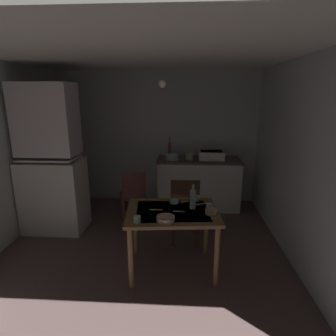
{
  "coord_description": "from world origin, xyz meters",
  "views": [
    {
      "loc": [
        0.54,
        -3.33,
        2.03
      ],
      "look_at": [
        0.33,
        0.17,
        1.09
      ],
      "focal_mm": 29.39,
      "sensor_mm": 36.0,
      "label": 1
    }
  ],
  "objects_px": {
    "serving_bowl_wide": "(174,201)",
    "glass_bottle": "(193,199)",
    "dining_table": "(172,219)",
    "chair_far_side": "(185,210)",
    "hutch_cabinet": "(51,165)",
    "mug_tall": "(197,198)",
    "mixing_bowl_counter": "(172,157)",
    "chair_by_counter": "(133,195)",
    "hand_pump": "(169,149)",
    "sink_basin": "(211,155)"
  },
  "relations": [
    {
      "from": "hand_pump",
      "to": "mug_tall",
      "type": "distance_m",
      "value": 1.73
    },
    {
      "from": "dining_table",
      "to": "glass_bottle",
      "type": "bearing_deg",
      "value": 20.1
    },
    {
      "from": "mixing_bowl_counter",
      "to": "serving_bowl_wide",
      "type": "height_order",
      "value": "mixing_bowl_counter"
    },
    {
      "from": "hutch_cabinet",
      "to": "glass_bottle",
      "type": "distance_m",
      "value": 2.23
    },
    {
      "from": "mixing_bowl_counter",
      "to": "chair_by_counter",
      "type": "height_order",
      "value": "mixing_bowl_counter"
    },
    {
      "from": "mixing_bowl_counter",
      "to": "serving_bowl_wide",
      "type": "distance_m",
      "value": 1.65
    },
    {
      "from": "sink_basin",
      "to": "dining_table",
      "type": "distance_m",
      "value": 2.04
    },
    {
      "from": "hand_pump",
      "to": "mug_tall",
      "type": "relative_size",
      "value": 6.09
    },
    {
      "from": "sink_basin",
      "to": "glass_bottle",
      "type": "distance_m",
      "value": 1.88
    },
    {
      "from": "hand_pump",
      "to": "mug_tall",
      "type": "xyz_separation_m",
      "value": [
        0.44,
        -1.65,
        -0.3
      ]
    },
    {
      "from": "hand_pump",
      "to": "mixing_bowl_counter",
      "type": "height_order",
      "value": "hand_pump"
    },
    {
      "from": "hutch_cabinet",
      "to": "hand_pump",
      "type": "relative_size",
      "value": 5.62
    },
    {
      "from": "hutch_cabinet",
      "to": "mug_tall",
      "type": "relative_size",
      "value": 34.21
    },
    {
      "from": "sink_basin",
      "to": "hand_pump",
      "type": "distance_m",
      "value": 0.75
    },
    {
      "from": "dining_table",
      "to": "hand_pump",
      "type": "bearing_deg",
      "value": 94.12
    },
    {
      "from": "hutch_cabinet",
      "to": "mug_tall",
      "type": "xyz_separation_m",
      "value": [
        2.13,
        -0.6,
        -0.25
      ]
    },
    {
      "from": "glass_bottle",
      "to": "chair_far_side",
      "type": "bearing_deg",
      "value": 99.37
    },
    {
      "from": "mug_tall",
      "to": "glass_bottle",
      "type": "xyz_separation_m",
      "value": [
        -0.07,
        -0.23,
        0.09
      ]
    },
    {
      "from": "mixing_bowl_counter",
      "to": "hand_pump",
      "type": "bearing_deg",
      "value": 117.74
    },
    {
      "from": "glass_bottle",
      "to": "mixing_bowl_counter",
      "type": "bearing_deg",
      "value": 100.25
    },
    {
      "from": "serving_bowl_wide",
      "to": "glass_bottle",
      "type": "bearing_deg",
      "value": -34.04
    },
    {
      "from": "mixing_bowl_counter",
      "to": "mug_tall",
      "type": "distance_m",
      "value": 1.61
    },
    {
      "from": "mixing_bowl_counter",
      "to": "glass_bottle",
      "type": "height_order",
      "value": "glass_bottle"
    },
    {
      "from": "dining_table",
      "to": "mixing_bowl_counter",
      "type": "bearing_deg",
      "value": 92.8
    },
    {
      "from": "mug_tall",
      "to": "glass_bottle",
      "type": "bearing_deg",
      "value": -105.55
    },
    {
      "from": "sink_basin",
      "to": "chair_far_side",
      "type": "xyz_separation_m",
      "value": [
        -0.46,
        -1.31,
        -0.49
      ]
    },
    {
      "from": "dining_table",
      "to": "chair_far_side",
      "type": "xyz_separation_m",
      "value": [
        0.14,
        0.61,
        -0.15
      ]
    },
    {
      "from": "chair_far_side",
      "to": "mug_tall",
      "type": "bearing_deg",
      "value": -62.65
    },
    {
      "from": "hand_pump",
      "to": "dining_table",
      "type": "relative_size",
      "value": 0.35
    },
    {
      "from": "chair_far_side",
      "to": "mug_tall",
      "type": "relative_size",
      "value": 14.91
    },
    {
      "from": "serving_bowl_wide",
      "to": "glass_bottle",
      "type": "xyz_separation_m",
      "value": [
        0.22,
        -0.15,
        0.1
      ]
    },
    {
      "from": "dining_table",
      "to": "glass_bottle",
      "type": "xyz_separation_m",
      "value": [
        0.23,
        0.08,
        0.22
      ]
    },
    {
      "from": "hand_pump",
      "to": "sink_basin",
      "type": "bearing_deg",
      "value": -3.46
    },
    {
      "from": "hand_pump",
      "to": "mixing_bowl_counter",
      "type": "xyz_separation_m",
      "value": [
        0.05,
        -0.1,
        -0.12
      ]
    },
    {
      "from": "dining_table",
      "to": "chair_by_counter",
      "type": "xyz_separation_m",
      "value": [
        -0.68,
        1.22,
        -0.17
      ]
    },
    {
      "from": "chair_far_side",
      "to": "serving_bowl_wide",
      "type": "height_order",
      "value": "chair_far_side"
    },
    {
      "from": "sink_basin",
      "to": "serving_bowl_wide",
      "type": "xyz_separation_m",
      "value": [
        -0.59,
        -1.69,
        -0.22
      ]
    },
    {
      "from": "glass_bottle",
      "to": "serving_bowl_wide",
      "type": "bearing_deg",
      "value": 145.96
    },
    {
      "from": "sink_basin",
      "to": "serving_bowl_wide",
      "type": "distance_m",
      "value": 1.8
    },
    {
      "from": "serving_bowl_wide",
      "to": "mixing_bowl_counter",
      "type": "bearing_deg",
      "value": 93.58
    },
    {
      "from": "hutch_cabinet",
      "to": "serving_bowl_wide",
      "type": "xyz_separation_m",
      "value": [
        1.84,
        -0.68,
        -0.26
      ]
    },
    {
      "from": "hutch_cabinet",
      "to": "hand_pump",
      "type": "bearing_deg",
      "value": 31.94
    },
    {
      "from": "dining_table",
      "to": "mug_tall",
      "type": "bearing_deg",
      "value": 47.08
    },
    {
      "from": "serving_bowl_wide",
      "to": "glass_bottle",
      "type": "relative_size",
      "value": 0.39
    },
    {
      "from": "sink_basin",
      "to": "mug_tall",
      "type": "bearing_deg",
      "value": -100.88
    },
    {
      "from": "hand_pump",
      "to": "glass_bottle",
      "type": "bearing_deg",
      "value": -78.78
    },
    {
      "from": "hand_pump",
      "to": "hutch_cabinet",
      "type": "bearing_deg",
      "value": -148.06
    },
    {
      "from": "chair_by_counter",
      "to": "mug_tall",
      "type": "height_order",
      "value": "chair_by_counter"
    },
    {
      "from": "serving_bowl_wide",
      "to": "mug_tall",
      "type": "height_order",
      "value": "mug_tall"
    },
    {
      "from": "hand_pump",
      "to": "mixing_bowl_counter",
      "type": "relative_size",
      "value": 1.61
    }
  ]
}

